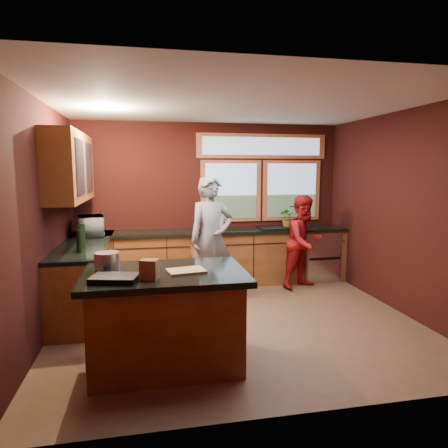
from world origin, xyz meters
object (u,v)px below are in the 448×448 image
object	(u,v)px
island	(166,318)
cutting_board	(186,271)
person_red	(304,242)
person_grey	(211,239)
stock_pot	(107,261)

from	to	relation	value
island	cutting_board	distance (m)	0.52
person_red	cutting_board	bearing A→B (deg)	-157.97
person_grey	cutting_board	distance (m)	2.02
stock_pot	island	bearing A→B (deg)	-15.26
person_grey	stock_pot	bearing A→B (deg)	-137.47
person_grey	stock_pot	world-z (taller)	person_grey
person_grey	person_red	distance (m)	1.62
stock_pot	cutting_board	bearing A→B (deg)	-14.93
person_grey	person_red	size ratio (longest dim) A/B	1.21
stock_pot	person_grey	bearing A→B (deg)	52.79
person_grey	island	bearing A→B (deg)	-122.41
person_red	cutting_board	distance (m)	3.13
island	person_red	size ratio (longest dim) A/B	1.02
island	person_grey	size ratio (longest dim) A/B	0.85
cutting_board	stock_pot	size ratio (longest dim) A/B	1.46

